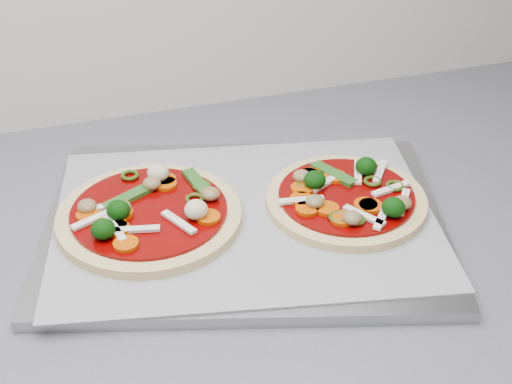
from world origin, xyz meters
name	(u,v)px	position (x,y,z in m)	size (l,w,h in m)	color
baking_tray	(245,221)	(0.54, 1.31, 0.91)	(0.41, 0.31, 0.01)	#9A9AA0
parchment	(245,215)	(0.54, 1.31, 0.91)	(0.40, 0.29, 0.00)	#939499
pizza_left	(148,213)	(0.44, 1.33, 0.92)	(0.22, 0.22, 0.03)	#EDD484
pizza_right	(346,197)	(0.65, 1.30, 0.92)	(0.24, 0.24, 0.03)	#EDD484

